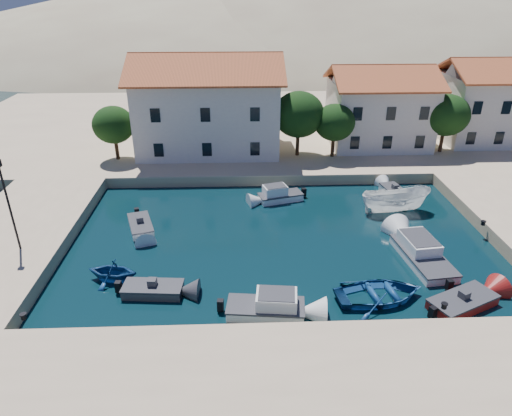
# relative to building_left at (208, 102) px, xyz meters

# --- Properties ---
(ground) EXTENTS (400.00, 400.00, 0.00)m
(ground) POSITION_rel_building_left_xyz_m (6.00, -28.00, -5.94)
(ground) COLOR black
(ground) RESTS_ON ground
(quay_west) EXTENTS (8.00, 20.00, 1.00)m
(quay_west) POSITION_rel_building_left_xyz_m (-13.00, -18.00, -5.44)
(quay_west) COLOR tan
(quay_west) RESTS_ON ground
(quay_north) EXTENTS (80.00, 36.00, 1.00)m
(quay_north) POSITION_rel_building_left_xyz_m (8.00, 10.00, -5.44)
(quay_north) COLOR tan
(quay_north) RESTS_ON ground
(hills) EXTENTS (254.00, 176.00, 99.00)m
(hills) POSITION_rel_building_left_xyz_m (26.64, 95.62, -29.34)
(hills) COLOR tan
(hills) RESTS_ON ground
(building_left) EXTENTS (14.70, 9.45, 9.70)m
(building_left) POSITION_rel_building_left_xyz_m (0.00, 0.00, 0.00)
(building_left) COLOR white
(building_left) RESTS_ON quay_north
(building_mid) EXTENTS (10.50, 8.40, 8.30)m
(building_mid) POSITION_rel_building_left_xyz_m (18.00, 1.00, -0.71)
(building_mid) COLOR white
(building_mid) RESTS_ON quay_north
(building_right) EXTENTS (9.45, 8.40, 8.80)m
(building_right) POSITION_rel_building_left_xyz_m (30.00, 2.00, -0.46)
(building_right) COLOR white
(building_right) RESTS_ON quay_north
(trees) EXTENTS (37.30, 5.30, 6.45)m
(trees) POSITION_rel_building_left_xyz_m (10.51, -2.54, -1.10)
(trees) COLOR #382314
(trees) RESTS_ON quay_north
(lamppost) EXTENTS (0.35, 0.25, 6.22)m
(lamppost) POSITION_rel_building_left_xyz_m (-11.50, -20.00, -1.18)
(lamppost) COLOR black
(lamppost) RESTS_ON quay_west
(bollards) EXTENTS (29.36, 9.56, 0.30)m
(bollards) POSITION_rel_building_left_xyz_m (8.80, -24.13, -4.79)
(bollards) COLOR black
(bollards) RESTS_ON ground
(motorboat_grey_sw) EXTENTS (3.66, 1.84, 1.25)m
(motorboat_grey_sw) POSITION_rel_building_left_xyz_m (-2.20, -23.95, -5.64)
(motorboat_grey_sw) COLOR #38393E
(motorboat_grey_sw) RESTS_ON ground
(cabin_cruiser_south) EXTENTS (4.53, 2.32, 1.60)m
(cabin_cruiser_south) POSITION_rel_building_left_xyz_m (4.43, -26.05, -5.46)
(cabin_cruiser_south) COLOR white
(cabin_cruiser_south) RESTS_ON ground
(rowboat_south) EXTENTS (5.76, 4.48, 1.09)m
(rowboat_south) POSITION_rel_building_left_xyz_m (11.20, -24.98, -5.94)
(rowboat_south) COLOR navy
(rowboat_south) RESTS_ON ground
(motorboat_red_se) EXTENTS (4.48, 3.39, 1.25)m
(motorboat_red_se) POSITION_rel_building_left_xyz_m (15.79, -25.84, -5.64)
(motorboat_red_se) COLOR maroon
(motorboat_red_se) RESTS_ON ground
(cabin_cruiser_east) EXTENTS (2.92, 5.90, 1.60)m
(cabin_cruiser_east) POSITION_rel_building_left_xyz_m (15.24, -21.08, -5.46)
(cabin_cruiser_east) COLOR white
(cabin_cruiser_east) RESTS_ON ground
(boat_east) EXTENTS (5.86, 2.65, 2.20)m
(boat_east) POSITION_rel_building_left_xyz_m (15.66, -13.64, -5.94)
(boat_east) COLOR white
(boat_east) RESTS_ON ground
(motorboat_white_ne) EXTENTS (2.02, 3.42, 1.25)m
(motorboat_white_ne) POSITION_rel_building_left_xyz_m (16.66, -10.52, -5.64)
(motorboat_white_ne) COLOR white
(motorboat_white_ne) RESTS_ON ground
(rowboat_west) EXTENTS (3.58, 3.24, 1.65)m
(rowboat_west) POSITION_rel_building_left_xyz_m (-4.93, -22.40, -5.94)
(rowboat_west) COLOR navy
(rowboat_west) RESTS_ON ground
(motorboat_white_west) EXTENTS (2.59, 3.86, 1.25)m
(motorboat_white_west) POSITION_rel_building_left_xyz_m (-4.46, -15.84, -5.64)
(motorboat_white_west) COLOR white
(motorboat_white_west) RESTS_ON ground
(cabin_cruiser_north) EXTENTS (4.00, 2.54, 1.60)m
(cabin_cruiser_north) POSITION_rel_building_left_xyz_m (6.57, -11.12, -5.46)
(cabin_cruiser_north) COLOR white
(cabin_cruiser_north) RESTS_ON ground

